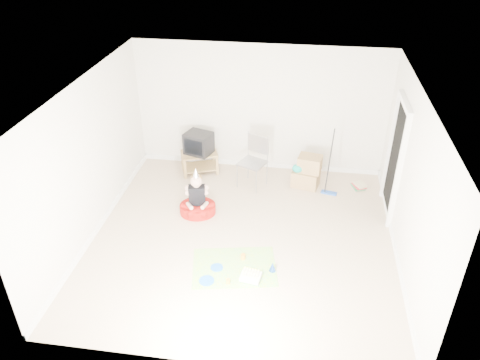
# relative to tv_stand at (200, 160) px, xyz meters

# --- Properties ---
(ground) EXTENTS (5.00, 5.00, 0.00)m
(ground) POSITION_rel_tv_stand_xyz_m (1.19, -2.08, -0.27)
(ground) COLOR beige
(ground) RESTS_ON ground
(doorway_recess) EXTENTS (0.02, 0.90, 2.05)m
(doorway_recess) POSITION_rel_tv_stand_xyz_m (3.67, -0.88, 0.76)
(doorway_recess) COLOR black
(doorway_recess) RESTS_ON ground
(tv_stand) EXTENTS (0.83, 0.68, 0.45)m
(tv_stand) POSITION_rel_tv_stand_xyz_m (0.00, 0.00, 0.00)
(tv_stand) COLOR #9A7945
(tv_stand) RESTS_ON ground
(crt_tv) EXTENTS (0.61, 0.56, 0.44)m
(crt_tv) POSITION_rel_tv_stand_xyz_m (0.00, -0.00, 0.40)
(crt_tv) COLOR black
(crt_tv) RESTS_ON tv_stand
(folding_chair) EXTENTS (0.62, 0.61, 1.05)m
(folding_chair) POSITION_rel_tv_stand_xyz_m (1.14, -0.38, 0.24)
(folding_chair) COLOR #9A9BA0
(folding_chair) RESTS_ON ground
(cardboard_boxes) EXTENTS (0.59, 0.49, 0.64)m
(cardboard_boxes) POSITION_rel_tv_stand_xyz_m (2.20, -0.22, 0.04)
(cardboard_boxes) COLOR #A37F4F
(cardboard_boxes) RESTS_ON ground
(floor_mop) EXTENTS (0.32, 0.40, 1.21)m
(floor_mop) POSITION_rel_tv_stand_xyz_m (2.65, -0.46, -0.01)
(floor_mop) COLOR blue
(floor_mop) RESTS_ON ground
(book_pile) EXTENTS (0.29, 0.32, 0.09)m
(book_pile) POSITION_rel_tv_stand_xyz_m (3.23, -0.15, -0.22)
(book_pile) COLOR #297C49
(book_pile) RESTS_ON ground
(seated_woman) EXTENTS (0.76, 0.76, 0.93)m
(seated_woman) POSITION_rel_tv_stand_xyz_m (0.28, -1.46, -0.06)
(seated_woman) COLOR #AA150F
(seated_woman) RESTS_ON ground
(party_mat) EXTENTS (1.43, 1.15, 0.01)m
(party_mat) POSITION_rel_tv_stand_xyz_m (1.16, -2.80, -0.26)
(party_mat) COLOR #FD35A6
(party_mat) RESTS_ON ground
(birthday_cake) EXTENTS (0.33, 0.28, 0.14)m
(birthday_cake) POSITION_rel_tv_stand_xyz_m (1.45, -3.03, -0.22)
(birthday_cake) COLOR white
(birthday_cake) RESTS_ON party_mat
(blue_plate_near) EXTENTS (0.26, 0.26, 0.01)m
(blue_plate_near) POSITION_rel_tv_stand_xyz_m (0.90, -2.86, -0.26)
(blue_plate_near) COLOR blue
(blue_plate_near) RESTS_ON party_mat
(blue_plate_far) EXTENTS (0.29, 0.29, 0.01)m
(blue_plate_far) POSITION_rel_tv_stand_xyz_m (0.80, -3.17, -0.25)
(blue_plate_far) COLOR blue
(blue_plate_far) RESTS_ON party_mat
(orange_cup_near) EXTENTS (0.10, 0.10, 0.08)m
(orange_cup_near) POSITION_rel_tv_stand_xyz_m (1.27, -2.59, -0.22)
(orange_cup_near) COLOR orange
(orange_cup_near) RESTS_ON party_mat
(orange_cup_far) EXTENTS (0.07, 0.07, 0.07)m
(orange_cup_far) POSITION_rel_tv_stand_xyz_m (1.13, -3.16, -0.23)
(orange_cup_far) COLOR orange
(orange_cup_far) RESTS_ON party_mat
(blue_party_hat) EXTENTS (0.13, 0.13, 0.16)m
(blue_party_hat) POSITION_rel_tv_stand_xyz_m (1.75, -2.80, -0.18)
(blue_party_hat) COLOR #1845AA
(blue_party_hat) RESTS_ON party_mat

